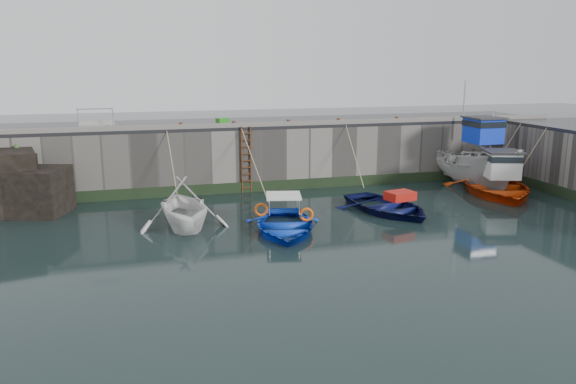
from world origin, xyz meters
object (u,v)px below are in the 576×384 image
object	(u,v)px
boat_far_white	(474,164)
bollard_a	(181,126)
boat_near_white	(184,227)
fish_crate	(222,121)
boat_near_navy	(387,211)
bollard_b	(234,124)
boat_far_orange	(496,185)
bollard_d	(338,121)
bollard_c	(289,122)
ladder	(246,160)
boat_near_blue	(284,230)
bollard_e	(397,119)

from	to	relation	value
boat_far_white	bollard_a	distance (m)	14.78
boat_near_white	fish_crate	world-z (taller)	fish_crate
boat_near_navy	bollard_b	bearing A→B (deg)	122.14
boat_far_white	boat_far_orange	world-z (taller)	boat_far_white
boat_near_white	bollard_d	size ratio (longest dim) A/B	15.12
bollard_c	bollard_d	distance (m)	2.60
fish_crate	bollard_c	xyz separation A→B (m)	(2.99, -1.63, -0.00)
bollard_c	boat_far_orange	bearing A→B (deg)	-22.24
boat_far_white	bollard_b	distance (m)	12.34
ladder	boat_near_white	bearing A→B (deg)	-124.26
boat_near_white	bollard_d	distance (m)	10.48
bollard_c	boat_near_blue	bearing A→B (deg)	-106.93
fish_crate	bollard_c	size ratio (longest dim) A/B	2.08
bollard_e	fish_crate	bearing A→B (deg)	169.48
bollard_c	ladder	bearing A→B (deg)	-171.33
ladder	boat_near_blue	world-z (taller)	ladder
ladder	bollard_b	distance (m)	1.81
boat_near_blue	boat_near_navy	world-z (taller)	boat_near_navy
bollard_c	boat_near_navy	bearing A→B (deg)	-63.08
boat_near_navy	bollard_d	distance (m)	6.41
boat_far_white	bollard_d	world-z (taller)	boat_far_white
bollard_d	bollard_e	xyz separation A→B (m)	(3.20, 0.00, 0.00)
ladder	boat_far_orange	bearing A→B (deg)	-16.77
bollard_c	bollard_e	xyz separation A→B (m)	(5.80, 0.00, 0.00)
fish_crate	bollard_e	bearing A→B (deg)	-34.26
bollard_a	bollard_c	size ratio (longest dim) A/B	1.00
ladder	fish_crate	distance (m)	2.72
boat_far_orange	bollard_b	xyz separation A→B (m)	(-11.98, 3.80, 2.90)
boat_far_orange	bollard_c	distance (m)	10.44
boat_far_white	bollard_a	bearing A→B (deg)	171.67
ladder	fish_crate	size ratio (longest dim) A/B	5.50
ladder	bollard_a	size ratio (longest dim) A/B	11.43
ladder	bollard_a	xyz separation A→B (m)	(-3.00, 0.34, 1.71)
boat_near_white	bollard_a	bearing A→B (deg)	81.24
fish_crate	boat_near_blue	bearing A→B (deg)	-108.03
boat_far_orange	bollard_a	size ratio (longest dim) A/B	25.22
boat_far_white	boat_near_blue	bearing A→B (deg)	-156.85
boat_near_blue	boat_far_white	size ratio (longest dim) A/B	0.66
fish_crate	bollard_e	distance (m)	8.94
bollard_d	bollard_c	bearing A→B (deg)	180.00
boat_near_navy	bollard_a	distance (m)	10.24
bollard_c	bollard_d	world-z (taller)	same
boat_far_orange	bollard_c	bearing A→B (deg)	175.50
boat_near_white	bollard_a	xyz separation A→B (m)	(0.50, 5.47, 3.30)
boat_near_blue	bollard_b	size ratio (longest dim) A/B	16.19
boat_near_navy	fish_crate	world-z (taller)	fish_crate
boat_far_white	boat_far_orange	bearing A→B (deg)	-91.51
boat_near_navy	bollard_d	bearing A→B (deg)	79.12
boat_near_blue	bollard_c	world-z (taller)	bollard_c
ladder	bollard_e	world-z (taller)	bollard_e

